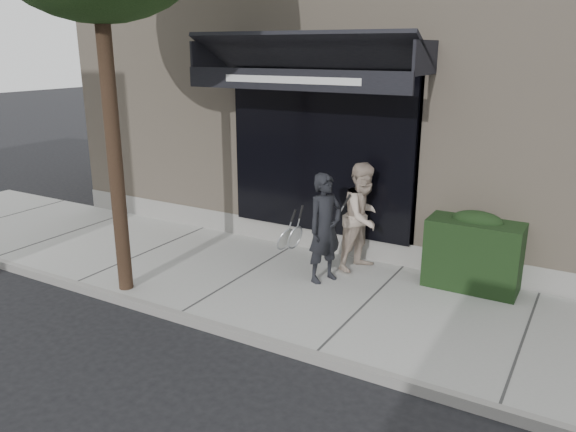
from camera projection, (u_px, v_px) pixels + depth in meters
The scene contains 7 objects.
ground at pixel (367, 310), 7.69m from camera, with size 80.00×80.00×0.00m, color black.
sidewalk at pixel (367, 306), 7.67m from camera, with size 20.00×3.00×0.12m, color #A0A09B.
curb at pixel (315, 357), 6.38m from camera, with size 20.00×0.10×0.14m, color gray.
building_facade at pixel (469, 85), 11.01m from camera, with size 14.30×8.04×5.64m.
hedge at pixel (474, 251), 8.01m from camera, with size 1.30×0.70×1.14m.
pedestrian_front at pixel (324, 228), 8.15m from camera, with size 0.83×0.92×1.62m.
pedestrian_back at pixel (363, 217), 8.59m from camera, with size 0.87×1.03×1.68m.
Camera 1 is at (2.56, -6.59, 3.45)m, focal length 35.00 mm.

